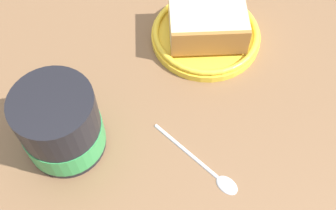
{
  "coord_description": "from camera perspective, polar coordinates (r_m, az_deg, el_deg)",
  "views": [
    {
      "loc": [
        33.96,
        -11.02,
        48.69
      ],
      "look_at": [
        6.67,
        -3.71,
        3.0
      ],
      "focal_mm": 44.53,
      "sensor_mm": 36.0,
      "label": 1
    }
  ],
  "objects": [
    {
      "name": "tea_mug",
      "position": [
        0.52,
        -14.49,
        -2.81
      ],
      "size": [
        11.38,
        9.93,
        10.36
      ],
      "color": "black",
      "rests_on": "ground_plane"
    },
    {
      "name": "teaspoon",
      "position": [
        0.53,
        6.0,
        -9.02
      ],
      "size": [
        12.34,
        8.28,
        0.8
      ],
      "color": "silver",
      "rests_on": "ground_plane"
    },
    {
      "name": "small_plate",
      "position": [
        0.64,
        5.19,
        9.62
      ],
      "size": [
        16.44,
        16.44,
        1.96
      ],
      "color": "yellow",
      "rests_on": "ground_plane"
    },
    {
      "name": "ground_plane",
      "position": [
        0.61,
        1.74,
        3.75
      ],
      "size": [
        129.2,
        129.2,
        2.67
      ],
      "primitive_type": "cube",
      "color": "brown"
    },
    {
      "name": "cake_slice",
      "position": [
        0.62,
        5.41,
        11.07
      ],
      "size": [
        10.72,
        12.47,
        4.99
      ],
      "color": "#9E662D",
      "rests_on": "small_plate"
    }
  ]
}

